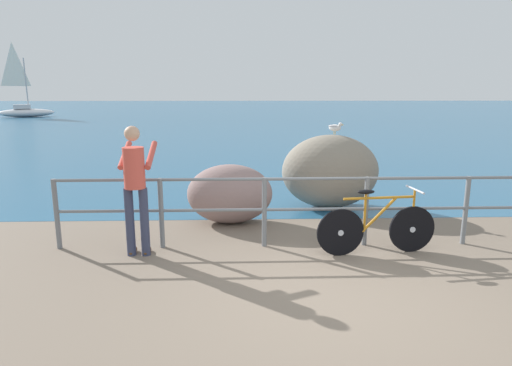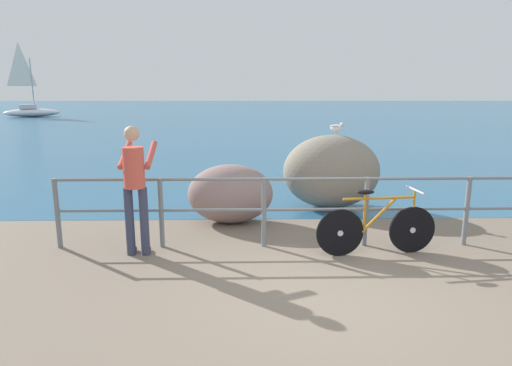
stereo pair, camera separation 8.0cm
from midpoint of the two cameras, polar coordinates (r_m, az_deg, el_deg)
name	(u,v)px [view 1 (the left image)]	position (r m, az deg, el deg)	size (l,w,h in m)	color
ground_plane	(260,132)	(24.53, 0.46, 6.73)	(120.00, 120.00, 0.10)	#756656
sea_surface	(250,110)	(52.41, -0.83, 9.62)	(120.00, 90.00, 0.01)	#285B7F
promenade_railing	(315,203)	(6.31, 7.46, -2.65)	(7.45, 0.07, 1.02)	slate
bicycle	(377,227)	(6.23, 15.27, -5.55)	(1.69, 0.48, 0.92)	black
person_at_railing	(135,185)	(6.05, -15.92, -0.21)	(0.45, 0.64, 1.78)	#333851
breakwater_boulder_main	(330,171)	(8.45, 9.43, 1.51)	(1.86, 1.28, 1.41)	gray
breakwater_boulder_left	(230,194)	(7.40, -3.77, -1.43)	(1.45, 0.93, 1.01)	gray
seagull	(335,127)	(8.43, 10.07, 7.25)	(0.29, 0.28, 0.23)	gold
sailboat	(25,109)	(42.39, -28.10, 8.61)	(4.51, 3.15, 6.16)	white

